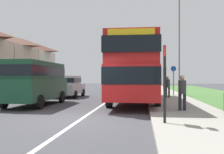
# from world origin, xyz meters

# --- Properties ---
(ground_plane) EXTENTS (120.00, 120.00, 0.00)m
(ground_plane) POSITION_xyz_m (0.00, 0.00, 0.00)
(ground_plane) COLOR #424247
(lane_marking_centre) EXTENTS (0.14, 60.00, 0.01)m
(lane_marking_centre) POSITION_xyz_m (0.00, 8.00, 0.00)
(lane_marking_centre) COLOR silver
(lane_marking_centre) RESTS_ON ground_plane
(pavement_near_side) EXTENTS (3.20, 68.00, 0.12)m
(pavement_near_side) POSITION_xyz_m (4.20, 6.00, 0.06)
(pavement_near_side) COLOR #9E998E
(pavement_near_side) RESTS_ON ground_plane
(double_decker_bus) EXTENTS (2.80, 11.38, 3.70)m
(double_decker_bus) POSITION_xyz_m (1.81, 7.23, 2.14)
(double_decker_bus) COLOR red
(double_decker_bus) RESTS_ON ground_plane
(parked_van_dark_green) EXTENTS (2.11, 5.55, 2.44)m
(parked_van_dark_green) POSITION_xyz_m (-3.70, 4.68, 1.44)
(parked_van_dark_green) COLOR #19472D
(parked_van_dark_green) RESTS_ON ground_plane
(parked_car_silver) EXTENTS (1.96, 4.12, 1.71)m
(parked_car_silver) POSITION_xyz_m (-3.60, 10.74, 0.94)
(parked_car_silver) COLOR #B7B7BC
(parked_car_silver) RESTS_ON ground_plane
(pedestrian_at_stop) EXTENTS (0.34, 0.34, 1.67)m
(pedestrian_at_stop) POSITION_xyz_m (4.04, 2.40, 0.98)
(pedestrian_at_stop) COLOR #23232D
(pedestrian_at_stop) RESTS_ON ground_plane
(pedestrian_walking_away) EXTENTS (0.34, 0.34, 1.67)m
(pedestrian_walking_away) POSITION_xyz_m (4.14, 9.91, 0.98)
(pedestrian_walking_away) COLOR #23232D
(pedestrian_walking_away) RESTS_ON ground_plane
(bus_stop_sign) EXTENTS (0.09, 0.52, 2.60)m
(bus_stop_sign) POSITION_xyz_m (3.00, -0.87, 1.54)
(bus_stop_sign) COLOR black
(bus_stop_sign) RESTS_ON ground_plane
(cycle_route_sign) EXTENTS (0.44, 0.08, 2.52)m
(cycle_route_sign) POSITION_xyz_m (4.81, 12.06, 1.43)
(cycle_route_sign) COLOR slate
(cycle_route_sign) RESTS_ON ground_plane
(street_lamp_mid) EXTENTS (1.14, 0.20, 8.47)m
(street_lamp_mid) POSITION_xyz_m (5.28, 12.79, 4.80)
(street_lamp_mid) COLOR slate
(street_lamp_mid) RESTS_ON ground_plane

